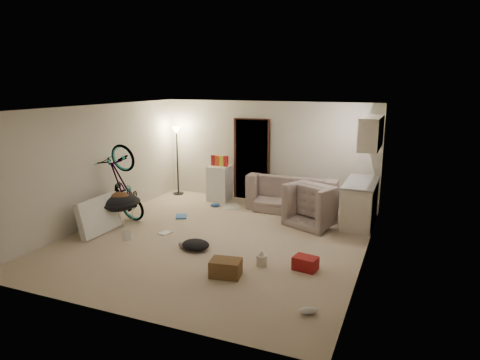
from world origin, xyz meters
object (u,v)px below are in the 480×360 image
at_px(kitchen_counter, 360,203).
at_px(drink_case_b, 305,263).
at_px(floor_lamp, 177,146).
at_px(tv_box, 100,215).
at_px(saucer_chair, 118,206).
at_px(armchair, 319,209).
at_px(juicer, 262,260).
at_px(bicycle, 124,201).
at_px(sofa, 293,197).
at_px(mini_fridge, 219,183).
at_px(drink_case_a, 226,268).

bearing_deg(kitchen_counter, drink_case_b, -100.39).
height_order(floor_lamp, tv_box, floor_lamp).
height_order(kitchen_counter, saucer_chair, kitchen_counter).
distance_m(armchair, juicer, 2.54).
xyz_separation_m(armchair, saucer_chair, (-3.94, -1.65, 0.07)).
height_order(floor_lamp, bicycle, floor_lamp).
bearing_deg(bicycle, sofa, -49.65).
distance_m(sofa, mini_fridge, 1.98).
height_order(saucer_chair, drink_case_a, saucer_chair).
distance_m(bicycle, tv_box, 0.78).
bearing_deg(armchair, kitchen_counter, -131.12).
bearing_deg(kitchen_counter, floor_lamp, 172.34).
xyz_separation_m(sofa, saucer_chair, (-3.15, -2.46, 0.09)).
bearing_deg(juicer, armchair, 80.57).
bearing_deg(drink_case_a, floor_lamp, 119.40).
relative_size(sofa, mini_fridge, 2.39).
relative_size(kitchen_counter, bicycle, 0.86).
bearing_deg(saucer_chair, tv_box, -90.00).
relative_size(armchair, juicer, 3.98).
bearing_deg(kitchen_counter, bicycle, -159.08).
xyz_separation_m(floor_lamp, drink_case_b, (4.33, -3.38, -1.20)).
distance_m(sofa, armchair, 1.13).
relative_size(bicycle, mini_fridge, 1.97).
distance_m(mini_fridge, drink_case_a, 4.46).
height_order(armchair, drink_case_b, armchair).
bearing_deg(mini_fridge, sofa, -5.05).
xyz_separation_m(armchair, bicycle, (-3.94, -1.45, 0.13)).
distance_m(bicycle, saucer_chair, 0.21).
height_order(armchair, tv_box, tv_box).
bearing_deg(drink_case_a, tv_box, 155.83).
distance_m(floor_lamp, tv_box, 3.37).
xyz_separation_m(mini_fridge, tv_box, (-1.17, -3.13, -0.08)).
distance_m(kitchen_counter, armchair, 0.87).
bearing_deg(tv_box, armchair, 30.03).
bearing_deg(sofa, saucer_chair, 37.29).
bearing_deg(saucer_chair, kitchen_counter, 23.03).
xyz_separation_m(tv_box, drink_case_a, (3.14, -0.85, -0.23)).
distance_m(armchair, tv_box, 4.53).
distance_m(armchair, drink_case_a, 3.18).
distance_m(floor_lamp, bicycle, 2.60).
bearing_deg(bicycle, tv_box, -175.30).
bearing_deg(sofa, tv_box, 43.23).
height_order(bicycle, tv_box, bicycle).
bearing_deg(sofa, floor_lamp, -4.24).
relative_size(kitchen_counter, mini_fridge, 1.70).
relative_size(floor_lamp, kitchen_counter, 1.21).
bearing_deg(tv_box, drink_case_a, -14.55).
relative_size(saucer_chair, drink_case_b, 2.55).
relative_size(bicycle, juicer, 6.81).
bearing_deg(drink_case_b, floor_lamp, 152.43).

